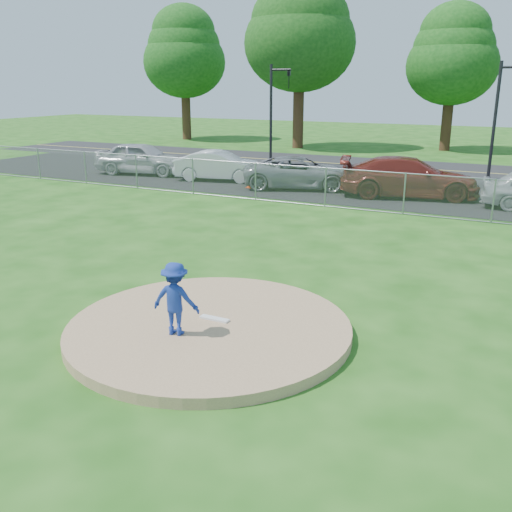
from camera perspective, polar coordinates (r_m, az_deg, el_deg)
The scene contains 16 objects.
ground at distance 19.83m, azimuth 10.38°, elevation 3.26°, with size 120.00×120.00×0.00m, color #194D10.
pitchers_mound at distance 11.00m, azimuth -4.68°, elevation -7.22°, with size 5.40×5.40×0.20m, color #A37E59.
pitching_rubber at distance 11.11m, azimuth -4.17°, elevation -6.28°, with size 0.60×0.15×0.04m, color white.
chain_link_fence at distance 21.56m, azimuth 12.00°, elevation 6.30°, with size 40.00×0.06×1.50m, color gray.
parking_lot at distance 26.01m, azimuth 14.47°, elevation 6.23°, with size 50.00×8.00×0.01m, color black.
street at distance 33.30m, azimuth 17.31°, elevation 8.25°, with size 60.00×7.00×0.01m, color black.
tree_far_left at distance 49.76m, azimuth -7.20°, elevation 19.64°, with size 6.72×6.72×10.74m.
tree_left at distance 42.92m, azimuth 4.43°, elevation 21.75°, with size 7.84×7.84×12.53m.
tree_center at distance 43.06m, azimuth 19.11°, elevation 18.55°, with size 6.16×6.16×9.84m.
traffic_signal_left at distance 33.64m, azimuth 1.88°, elevation 14.82°, with size 1.28×0.20×5.60m.
pitcher at distance 10.35m, azimuth -8.06°, elevation -4.26°, with size 0.88×0.50×1.36m, color navy.
traffic_cone at distance 26.12m, azimuth -0.55°, elevation 7.57°, with size 0.35×0.35×0.67m, color #E83D0C.
parked_car_silver at distance 30.71m, azimuth -11.33°, elevation 9.58°, with size 1.96×4.86×1.66m, color #AFAEB3.
parked_car_white at distance 28.13m, azimuth -3.68°, elevation 8.99°, with size 1.51×4.34×1.43m, color silver.
parked_car_gray at distance 26.06m, azimuth 4.42°, elevation 8.32°, with size 2.33×5.06×1.41m, color gray.
parked_car_darkred at distance 24.76m, azimuth 15.05°, elevation 7.62°, with size 2.30×5.67×1.64m, color maroon.
Camera 1 is at (5.26, -8.56, 4.59)m, focal length 40.00 mm.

